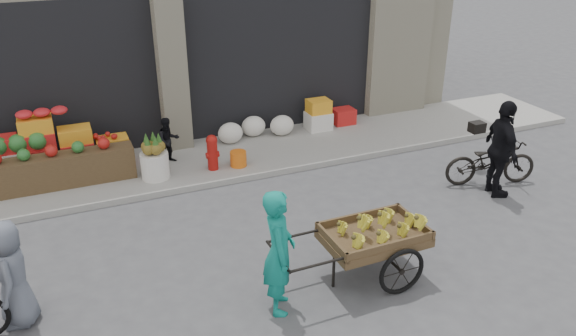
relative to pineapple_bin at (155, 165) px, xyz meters
name	(u,v)px	position (x,y,z in m)	size (l,w,h in m)	color
ground	(261,279)	(0.75, -3.60, -0.37)	(80.00, 80.00, 0.00)	#424244
sidewalk	(189,164)	(0.75, 0.50, -0.31)	(18.00, 2.20, 0.12)	gray
fruit_display	(51,150)	(-1.73, 0.78, 0.30)	(3.10, 1.12, 1.24)	red
pineapple_bin	(155,165)	(0.00, 0.00, 0.00)	(0.52, 0.52, 0.50)	silver
fire_hydrant	(212,151)	(1.10, -0.05, 0.13)	(0.22, 0.22, 0.71)	#A5140F
orange_bucket	(238,159)	(1.60, -0.10, -0.10)	(0.32, 0.32, 0.30)	orange
right_bay_goods	(296,120)	(3.36, 1.10, 0.04)	(3.35, 0.60, 0.70)	silver
seated_person	(168,140)	(0.40, 0.60, 0.21)	(0.45, 0.35, 0.93)	black
banana_cart	(371,234)	(2.16, -4.14, 0.34)	(2.35, 1.05, 0.98)	brown
vendor_woman	(279,252)	(0.76, -4.26, 0.48)	(0.62, 0.41, 1.70)	#107D6F
vendor_grey	(12,274)	(-2.32, -3.23, 0.34)	(0.70, 0.45, 1.43)	slate
bicycle	(491,161)	(5.76, -2.45, 0.08)	(0.60, 1.72, 0.90)	black
cyclist	(501,149)	(5.56, -2.85, 0.52)	(1.04, 0.43, 1.77)	black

